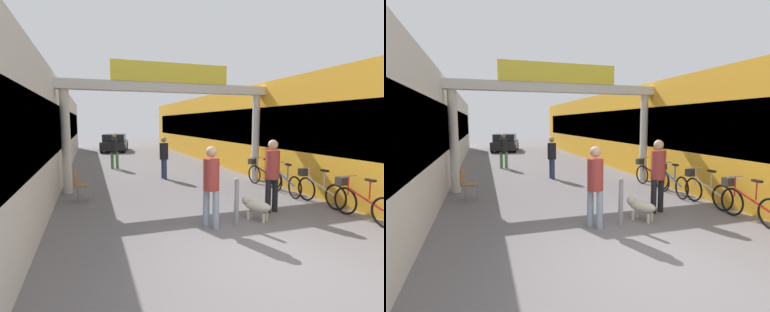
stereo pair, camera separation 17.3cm
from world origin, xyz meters
The scene contains 16 objects.
ground_plane centered at (0.00, 0.00, 0.00)m, with size 80.00×80.00×0.00m, color slate.
storefront_left centered at (-5.09, 11.00, 1.86)m, with size 3.00×26.00×3.71m.
storefront_right centered at (5.09, 11.00, 1.86)m, with size 3.00×26.00×3.71m.
arcade_sign_gateway centered at (0.00, 6.14, 2.94)m, with size 7.40×0.47×4.18m.
pedestrian_with_dog centered at (1.56, 2.37, 1.04)m, with size 0.41×0.41×1.80m.
pedestrian_companion centered at (-0.28, 1.84, 0.99)m, with size 0.47×0.47×1.73m.
pedestrian_carrying_crate centered at (0.09, 7.55, 0.95)m, with size 0.38×0.39×1.67m.
pedestrian_elderly_walking centered at (-1.55, 10.87, 0.96)m, with size 0.42×0.42×1.69m.
dog_on_leash centered at (0.88, 1.98, 0.33)m, with size 0.60×0.72×0.52m.
bicycle_red_nearest centered at (3.16, 1.23, 0.44)m, with size 0.46×1.69×0.98m.
bicycle_silver_second centered at (3.17, 2.61, 0.44)m, with size 0.46×1.69×0.98m.
bicycle_blue_third centered at (3.00, 3.89, 0.44)m, with size 0.46×1.69×0.98m.
bicycle_black_farthest centered at (3.05, 5.21, 0.44)m, with size 0.46×1.68×0.98m.
bollard_post_metal centered at (0.31, 1.82, 0.53)m, with size 0.10×0.10×1.04m.
cafe_chair_wood_nearer centered at (-2.97, 4.98, 0.54)m, with size 0.47×0.47×0.89m.
parked_car_black centered at (-0.82, 19.97, 0.64)m, with size 2.43×4.25×1.33m.
Camera 2 is at (-2.49, -3.90, 2.22)m, focal length 28.00 mm.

